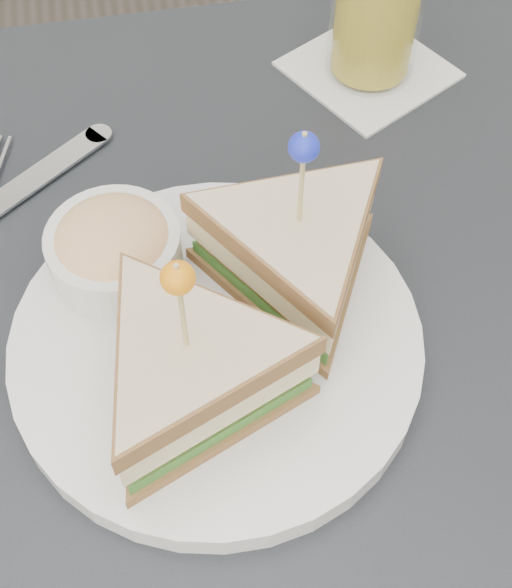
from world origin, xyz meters
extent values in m
cube|color=black|center=(0.00, 0.00, 0.73)|extent=(0.80, 0.80, 0.03)
cylinder|color=black|center=(0.35, 0.35, 0.36)|extent=(0.04, 0.04, 0.72)
cylinder|color=silver|center=(-0.02, 0.00, 0.76)|extent=(0.32, 0.32, 0.02)
cylinder|color=silver|center=(-0.02, 0.00, 0.77)|extent=(0.32, 0.32, 0.01)
cylinder|color=tan|center=(-0.04, -0.05, 0.88)|extent=(0.00, 0.00, 0.09)
sphere|color=orange|center=(-0.04, -0.05, 0.91)|extent=(0.02, 0.02, 0.02)
cylinder|color=tan|center=(0.04, 0.03, 0.88)|extent=(0.00, 0.00, 0.09)
sphere|color=#1825B6|center=(0.04, 0.03, 0.91)|extent=(0.02, 0.02, 0.02)
cylinder|color=silver|center=(-0.08, 0.07, 0.79)|extent=(0.11, 0.11, 0.04)
ellipsoid|color=#E0B772|center=(-0.08, 0.07, 0.80)|extent=(0.10, 0.10, 0.04)
cube|color=white|center=(-0.14, 0.19, 0.75)|extent=(0.11, 0.09, 0.00)
cylinder|color=white|center=(-0.09, 0.23, 0.75)|extent=(0.03, 0.03, 0.00)
cube|color=silver|center=(0.17, 0.27, 0.75)|extent=(0.17, 0.17, 0.00)
cylinder|color=gold|center=(0.17, 0.27, 0.81)|extent=(0.10, 0.10, 0.10)
camera|label=1|loc=(-0.05, -0.30, 1.26)|focal=50.00mm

